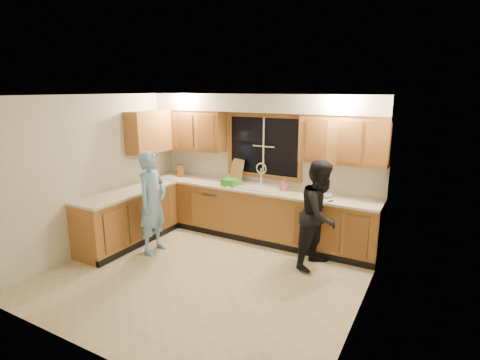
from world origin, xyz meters
name	(u,v)px	position (x,y,z in m)	size (l,w,h in m)	color
floor	(206,275)	(0.00, 0.00, 0.00)	(4.20, 4.20, 0.00)	beige
ceiling	(201,95)	(0.00, 0.00, 2.50)	(4.20, 4.20, 0.00)	silver
wall_back	(264,166)	(0.00, 1.90, 1.25)	(4.20, 4.20, 0.00)	beige
wall_left	(95,174)	(-2.10, 0.00, 1.25)	(3.80, 3.80, 0.00)	beige
wall_right	(364,215)	(2.10, 0.00, 1.25)	(3.80, 3.80, 0.00)	beige
base_cabinets_back	(256,214)	(0.00, 1.60, 0.44)	(4.20, 0.60, 0.88)	#A0652E
base_cabinets_left	(129,218)	(-1.80, 0.35, 0.44)	(0.60, 1.90, 0.88)	#A0652E
countertop_back	(256,189)	(0.00, 1.58, 0.90)	(4.20, 0.63, 0.04)	beige
countertop_left	(127,192)	(-1.79, 0.35, 0.90)	(0.63, 1.90, 0.04)	beige
upper_cabinets_left	(192,130)	(-1.43, 1.73, 1.83)	(1.35, 0.33, 0.75)	#A0652E
upper_cabinets_right	(344,140)	(1.43, 1.73, 1.83)	(1.35, 0.33, 0.75)	#A0652E
upper_cabinets_return	(149,132)	(-1.94, 1.12, 1.83)	(0.33, 0.90, 0.75)	#A0652E
soffit	(260,103)	(0.00, 1.72, 2.35)	(4.20, 0.35, 0.30)	silver
window_frame	(264,146)	(0.00, 1.89, 1.60)	(1.44, 0.03, 1.14)	black
sink	(256,190)	(0.00, 1.60, 0.86)	(0.86, 0.52, 0.57)	white
dishwasher	(215,208)	(-0.85, 1.59, 0.41)	(0.60, 0.56, 0.82)	white
stove	(102,228)	(-1.80, -0.22, 0.45)	(0.58, 0.75, 0.90)	white
man	(153,203)	(-1.17, 0.27, 0.83)	(0.60, 0.40, 1.65)	#6D9DCE
woman	(320,214)	(1.32, 1.05, 0.81)	(0.78, 0.61, 1.61)	black
knife_block	(180,171)	(-1.66, 1.63, 1.04)	(0.13, 0.11, 0.23)	brown
cutting_board	(237,170)	(-0.50, 1.82, 1.13)	(0.31, 0.02, 0.42)	tan
dish_crate	(231,182)	(-0.43, 1.48, 0.98)	(0.27, 0.26, 0.13)	green
soap_bottle	(284,184)	(0.49, 1.67, 1.02)	(0.09, 0.10, 0.21)	#E35689
bowl	(325,196)	(1.22, 1.58, 0.95)	(0.21, 0.21, 0.05)	silver
can_left	(233,183)	(-0.39, 1.49, 0.97)	(0.06, 0.06, 0.11)	beige
can_right	(236,183)	(-0.34, 1.51, 0.98)	(0.06, 0.06, 0.11)	beige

